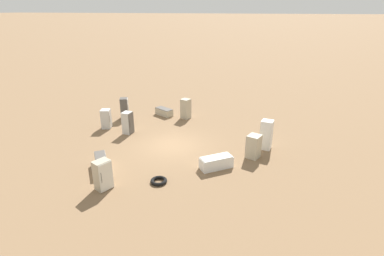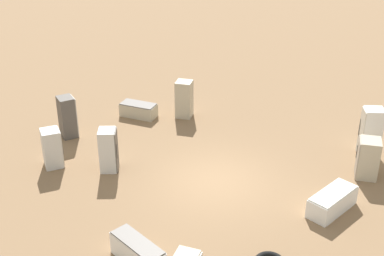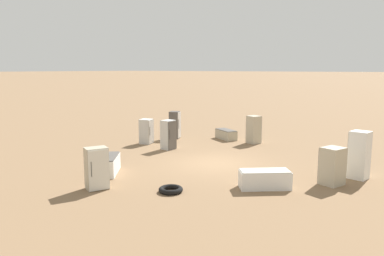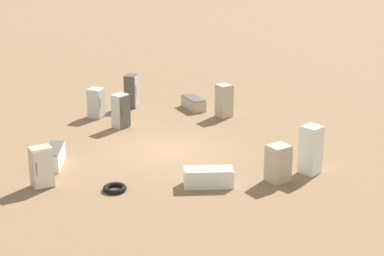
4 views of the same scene
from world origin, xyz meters
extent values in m
plane|color=#846647|center=(0.00, 0.00, 0.00)|extent=(1000.00, 1000.00, 0.00)
cube|color=white|center=(-2.71, -3.96, 0.35)|extent=(1.56, 1.79, 0.70)
cube|color=#56514C|center=(-2.71, -3.96, 0.72)|extent=(1.50, 1.72, 0.04)
cube|color=#B2A88E|center=(5.32, -0.21, 0.72)|extent=(0.90, 0.96, 1.43)
cube|color=gray|center=(4.98, -0.09, 0.72)|extent=(0.28, 0.71, 1.37)
cylinder|color=#2D2D2D|center=(5.04, 0.17, 0.79)|extent=(0.02, 0.02, 0.50)
cube|color=#B2A88E|center=(-0.62, 5.31, 0.81)|extent=(0.84, 0.82, 1.62)
cube|color=#BCB7AD|center=(-0.50, 5.62, 0.81)|extent=(0.61, 0.26, 1.55)
cylinder|color=#2D2D2D|center=(-0.27, 5.57, 0.89)|extent=(0.02, 0.02, 0.57)
cube|color=white|center=(3.43, -2.09, 0.32)|extent=(1.89, 1.73, 0.64)
cube|color=silver|center=(3.43, -2.09, 0.66)|extent=(1.82, 1.66, 0.04)
cube|color=#4C4742|center=(-5.41, 3.94, 0.85)|extent=(0.79, 0.85, 1.69)
cube|color=#BCB7AD|center=(-5.13, 4.06, 0.85)|extent=(0.29, 0.62, 1.63)
cylinder|color=#2D2D2D|center=(-5.01, 3.85, 0.93)|extent=(0.02, 0.02, 0.59)
cube|color=white|center=(5.97, 1.22, 0.96)|extent=(0.78, 0.75, 1.92)
cube|color=beige|center=(5.62, 1.28, 0.96)|extent=(0.14, 0.62, 1.84)
cylinder|color=#2D2D2D|center=(5.62, 1.51, 1.05)|extent=(0.02, 0.02, 0.67)
cube|color=#B2A88E|center=(-2.59, 5.51, 0.28)|extent=(1.69, 1.34, 0.56)
cube|color=#56514C|center=(-2.59, 5.51, 0.58)|extent=(1.63, 1.29, 0.04)
cube|color=silver|center=(-3.69, 1.15, 0.80)|extent=(0.63, 0.71, 1.59)
cube|color=#56514C|center=(-3.39, 1.13, 0.80)|extent=(0.09, 0.64, 1.53)
cylinder|color=#2D2D2D|center=(-3.37, 0.89, 0.87)|extent=(0.02, 0.02, 0.56)
cube|color=silver|center=(-5.72, 1.63, 0.72)|extent=(0.78, 0.83, 1.44)
cube|color=#BCB7AD|center=(-5.41, 1.72, 0.72)|extent=(0.22, 0.64, 1.38)
cylinder|color=#2D2D2D|center=(-5.31, 1.50, 0.79)|extent=(0.02, 0.02, 0.50)
camera|label=1|loc=(6.18, -16.77, 8.41)|focal=28.00mm
camera|label=2|loc=(-2.39, -15.56, 10.05)|focal=50.00mm
camera|label=3|loc=(8.86, -14.42, 4.35)|focal=35.00mm
camera|label=4|loc=(15.52, -20.23, 9.75)|focal=60.00mm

